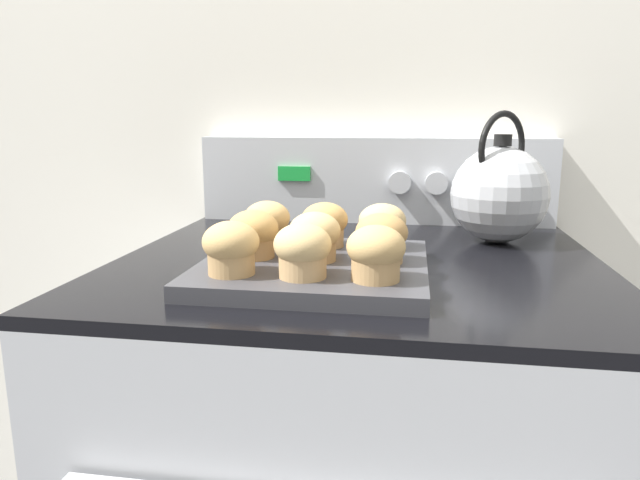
{
  "coord_description": "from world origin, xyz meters",
  "views": [
    {
      "loc": [
        0.08,
        -0.52,
        1.12
      ],
      "look_at": [
        -0.05,
        0.27,
        0.95
      ],
      "focal_mm": 32.0,
      "sensor_mm": 36.0,
      "label": 1
    }
  ],
  "objects_px": {
    "muffin_r0_c2": "(376,253)",
    "muffin_r2_c0": "(267,222)",
    "muffin_r1_c1": "(315,236)",
    "tea_kettle": "(500,193)",
    "muffin_r0_c0": "(231,248)",
    "muffin_r0_c1": "(303,250)",
    "muffin_r2_c1": "(325,224)",
    "muffin_r1_c2": "(381,238)",
    "muffin_pan": "(315,268)",
    "muffin_r1_c0": "(253,234)",
    "muffin_r2_c2": "(382,226)"
  },
  "relations": [
    {
      "from": "muffin_r0_c0",
      "to": "muffin_r0_c2",
      "type": "height_order",
      "value": "same"
    },
    {
      "from": "muffin_r1_c1",
      "to": "muffin_r2_c1",
      "type": "bearing_deg",
      "value": 90.09
    },
    {
      "from": "muffin_pan",
      "to": "muffin_r2_c0",
      "type": "distance_m",
      "value": 0.14
    },
    {
      "from": "muffin_r0_c1",
      "to": "tea_kettle",
      "type": "bearing_deg",
      "value": 51.83
    },
    {
      "from": "muffin_r0_c0",
      "to": "muffin_r2_c2",
      "type": "distance_m",
      "value": 0.25
    },
    {
      "from": "muffin_r1_c0",
      "to": "muffin_r2_c2",
      "type": "distance_m",
      "value": 0.2
    },
    {
      "from": "muffin_pan",
      "to": "muffin_r1_c2",
      "type": "relative_size",
      "value": 4.3
    },
    {
      "from": "muffin_r0_c1",
      "to": "muffin_r2_c1",
      "type": "bearing_deg",
      "value": 89.97
    },
    {
      "from": "muffin_r0_c1",
      "to": "tea_kettle",
      "type": "distance_m",
      "value": 0.46
    },
    {
      "from": "muffin_r0_c2",
      "to": "muffin_r1_c1",
      "type": "bearing_deg",
      "value": 136.25
    },
    {
      "from": "muffin_r0_c1",
      "to": "muffin_r0_c0",
      "type": "bearing_deg",
      "value": 179.8
    },
    {
      "from": "muffin_r0_c2",
      "to": "muffin_r1_c2",
      "type": "height_order",
      "value": "same"
    },
    {
      "from": "muffin_r0_c1",
      "to": "muffin_r1_c0",
      "type": "distance_m",
      "value": 0.13
    },
    {
      "from": "muffin_r2_c1",
      "to": "muffin_r2_c2",
      "type": "height_order",
      "value": "same"
    },
    {
      "from": "muffin_r2_c0",
      "to": "muffin_r2_c1",
      "type": "bearing_deg",
      "value": -1.05
    },
    {
      "from": "muffin_r0_c0",
      "to": "muffin_r0_c2",
      "type": "distance_m",
      "value": 0.18
    },
    {
      "from": "muffin_r0_c2",
      "to": "muffin_r2_c0",
      "type": "xyz_separation_m",
      "value": [
        -0.18,
        0.18,
        0.0
      ]
    },
    {
      "from": "muffin_r0_c0",
      "to": "muffin_r0_c1",
      "type": "height_order",
      "value": "same"
    },
    {
      "from": "muffin_r2_c0",
      "to": "tea_kettle",
      "type": "distance_m",
      "value": 0.41
    },
    {
      "from": "muffin_r0_c1",
      "to": "muffin_r1_c2",
      "type": "relative_size",
      "value": 1.0
    },
    {
      "from": "muffin_r1_c2",
      "to": "muffin_r2_c1",
      "type": "distance_m",
      "value": 0.13
    },
    {
      "from": "muffin_r0_c0",
      "to": "muffin_r1_c1",
      "type": "bearing_deg",
      "value": 43.27
    },
    {
      "from": "muffin_r1_c2",
      "to": "muffin_r2_c2",
      "type": "bearing_deg",
      "value": 92.35
    },
    {
      "from": "tea_kettle",
      "to": "muffin_r1_c0",
      "type": "bearing_deg",
      "value": -144.05
    },
    {
      "from": "muffin_r0_c1",
      "to": "muffin_r2_c0",
      "type": "xyz_separation_m",
      "value": [
        -0.09,
        0.18,
        0.0
      ]
    },
    {
      "from": "muffin_r0_c1",
      "to": "muffin_r0_c2",
      "type": "bearing_deg",
      "value": 0.61
    },
    {
      "from": "muffin_r0_c2",
      "to": "tea_kettle",
      "type": "height_order",
      "value": "tea_kettle"
    },
    {
      "from": "muffin_r0_c1",
      "to": "muffin_r1_c1",
      "type": "bearing_deg",
      "value": 89.84
    },
    {
      "from": "muffin_r1_c1",
      "to": "muffin_r2_c0",
      "type": "relative_size",
      "value": 1.0
    },
    {
      "from": "muffin_r1_c2",
      "to": "muffin_r2_c1",
      "type": "relative_size",
      "value": 1.0
    },
    {
      "from": "muffin_r0_c0",
      "to": "muffin_r1_c2",
      "type": "relative_size",
      "value": 1.0
    },
    {
      "from": "muffin_r0_c2",
      "to": "tea_kettle",
      "type": "distance_m",
      "value": 0.41
    },
    {
      "from": "muffin_pan",
      "to": "muffin_r1_c0",
      "type": "relative_size",
      "value": 4.3
    },
    {
      "from": "muffin_r1_c0",
      "to": "tea_kettle",
      "type": "height_order",
      "value": "tea_kettle"
    },
    {
      "from": "muffin_r0_c0",
      "to": "tea_kettle",
      "type": "bearing_deg",
      "value": 43.84
    },
    {
      "from": "muffin_r0_c0",
      "to": "muffin_r2_c0",
      "type": "distance_m",
      "value": 0.18
    },
    {
      "from": "muffin_r1_c0",
      "to": "muffin_r2_c1",
      "type": "bearing_deg",
      "value": 44.71
    },
    {
      "from": "muffin_pan",
      "to": "muffin_r1_c0",
      "type": "height_order",
      "value": "muffin_r1_c0"
    },
    {
      "from": "muffin_r0_c1",
      "to": "muffin_r1_c0",
      "type": "xyz_separation_m",
      "value": [
        -0.09,
        0.09,
        0.0
      ]
    },
    {
      "from": "muffin_r0_c0",
      "to": "tea_kettle",
      "type": "relative_size",
      "value": 0.31
    },
    {
      "from": "muffin_pan",
      "to": "muffin_r0_c0",
      "type": "bearing_deg",
      "value": -135.9
    },
    {
      "from": "muffin_r2_c2",
      "to": "tea_kettle",
      "type": "bearing_deg",
      "value": 42.58
    },
    {
      "from": "muffin_r0_c0",
      "to": "muffin_r1_c1",
      "type": "xyz_separation_m",
      "value": [
        0.09,
        0.09,
        0.0
      ]
    },
    {
      "from": "muffin_r0_c1",
      "to": "muffin_r2_c1",
      "type": "distance_m",
      "value": 0.18
    },
    {
      "from": "muffin_r0_c0",
      "to": "muffin_r1_c2",
      "type": "bearing_deg",
      "value": 26.41
    },
    {
      "from": "muffin_r0_c2",
      "to": "tea_kettle",
      "type": "relative_size",
      "value": 0.31
    },
    {
      "from": "muffin_r0_c2",
      "to": "muffin_r1_c0",
      "type": "height_order",
      "value": "same"
    },
    {
      "from": "muffin_r1_c0",
      "to": "muffin_r1_c2",
      "type": "height_order",
      "value": "same"
    },
    {
      "from": "muffin_r0_c2",
      "to": "muffin_r0_c1",
      "type": "bearing_deg",
      "value": -179.39
    },
    {
      "from": "muffin_r1_c0",
      "to": "muffin_r0_c2",
      "type": "bearing_deg",
      "value": -26.75
    }
  ]
}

